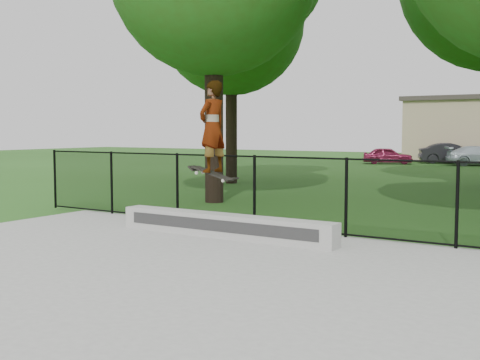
{
  "coord_description": "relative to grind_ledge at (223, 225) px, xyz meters",
  "views": [
    {
      "loc": [
        4.28,
        -4.59,
        2.06
      ],
      "look_at": [
        -1.27,
        4.2,
        1.2
      ],
      "focal_mm": 45.0,
      "sensor_mm": 36.0,
      "label": 1
    }
  ],
  "objects": [
    {
      "name": "ground",
      "position": [
        1.96,
        -4.7,
        -0.28
      ],
      "size": [
        100.0,
        100.0,
        0.0
      ],
      "primitive_type": "plane",
      "color": "#285919",
      "rests_on": "ground"
    },
    {
      "name": "skater_airborne",
      "position": [
        -0.17,
        -0.11,
        1.82
      ],
      "size": [
        0.82,
        0.67,
        1.89
      ],
      "color": "black",
      "rests_on": "ground"
    },
    {
      "name": "chainlink_fence",
      "position": [
        1.96,
        1.2,
        0.54
      ],
      "size": [
        16.06,
        0.06,
        1.5
      ],
      "color": "black",
      "rests_on": "concrete_slab"
    },
    {
      "name": "car_b",
      "position": [
        -2.61,
        29.31,
        0.36
      ],
      "size": [
        3.73,
        2.56,
        1.27
      ],
      "primitive_type": "imported",
      "rotation": [
        0.0,
        0.0,
        1.96
      ],
      "color": "black",
      "rests_on": "ground"
    },
    {
      "name": "concrete_slab",
      "position": [
        1.96,
        -4.7,
        -0.25
      ],
      "size": [
        14.0,
        12.0,
        0.06
      ],
      "primitive_type": "cube",
      "color": "#9B9B96",
      "rests_on": "ground"
    },
    {
      "name": "grind_ledge",
      "position": [
        0.0,
        0.0,
        0.0
      ],
      "size": [
        4.58,
        0.4,
        0.43
      ],
      "primitive_type": "cube",
      "color": "#B7B7B2",
      "rests_on": "concrete_slab"
    },
    {
      "name": "car_a",
      "position": [
        -5.78,
        26.71,
        0.24
      ],
      "size": [
        3.22,
        2.21,
        1.02
      ],
      "primitive_type": "imported",
      "rotation": [
        0.0,
        0.0,
        1.94
      ],
      "color": "maroon",
      "rests_on": "ground"
    }
  ]
}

